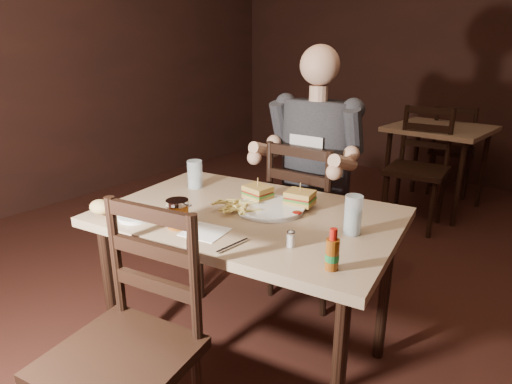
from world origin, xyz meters
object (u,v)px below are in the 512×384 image
Objects in this scene: side_plate at (136,217)px; glass_left at (195,174)px; bg_chair_far at (452,150)px; main_table at (249,229)px; glass_right at (353,215)px; bg_chair_near at (417,170)px; bg_table at (439,136)px; dinner_plate at (271,209)px; diner at (313,138)px; hot_sauce at (333,249)px; syrup_dispenser at (178,214)px; chair_near at (119,358)px; chair_far at (314,220)px.

glass_left is at bearing 102.95° from side_plate.
side_plate is (-0.39, -3.58, 0.32)m from bg_chair_far.
glass_right is at bearing 8.66° from main_table.
main_table is at bearing -96.31° from bg_chair_near.
bg_chair_far is at bearing 83.83° from side_plate.
main_table is 0.48m from glass_right.
bg_table is 2.62m from dinner_plate.
diner reaches higher than bg_chair_near.
bg_chair_near reaches higher than hot_sauce.
syrup_dispenser is at bearing -52.37° from glass_left.
hot_sauce is (0.60, -0.89, -0.14)m from diner.
bg_table is at bearing 98.92° from hot_sauce.
dinner_plate is at bearing -94.73° from bg_chair_near.
bg_chair_near is at bearing 100.95° from hot_sauce.
bg_table is 0.92× the size of chair_near.
diner is at bearing 76.19° from side_plate.
bg_table is at bearing 98.42° from glass_right.
bg_chair_near is at bearing -90.00° from bg_table.
dinner_plate is 1.99× the size of side_plate.
bg_chair_near is 2.12m from glass_left.
chair_near is 0.97× the size of bg_chair_near.
side_plate is (-0.39, -0.42, -0.00)m from dinner_plate.
chair_far reaches higher than bg_table.
dinner_plate is 2.06× the size of hot_sauce.
glass_right is at bearing -49.76° from diner.
glass_left is 1.23× the size of syrup_dispenser.
bg_chair_near reaches higher than side_plate.
bg_chair_far reaches higher than syrup_dispenser.
main_table is at bearing -84.31° from diner.
hot_sauce is at bearing 32.89° from chair_near.
main_table is at bearing 95.30° from chair_far.
syrup_dispenser is (-0.64, -0.07, -0.01)m from hot_sauce.
bg_chair_near reaches higher than bg_chair_far.
chair_near reaches higher than side_plate.
glass_left is (-0.49, -2.59, 0.16)m from bg_table.
hot_sauce reaches higher than syrup_dispenser.
chair_near is at bearing 79.02° from bg_chair_far.
glass_right reaches higher than bg_table.
chair_near reaches higher than glass_left.
chair_near is 3.94m from bg_chair_far.
chair_far is 0.99× the size of diner.
bg_chair_near is at bearing -96.99° from chair_far.
bg_chair_far is at bearing 90.01° from dinner_plate.
glass_right is (0.39, -2.07, 0.36)m from bg_chair_near.
hot_sauce is at bearing 87.32° from bg_chair_far.
chair_far reaches higher than bg_chair_far.
diner reaches higher than hot_sauce.
chair_near is at bearing 92.27° from chair_far.
side_plate is (-0.85, -0.11, -0.06)m from hot_sauce.
bg_table is (0.06, 2.69, -0.01)m from main_table.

